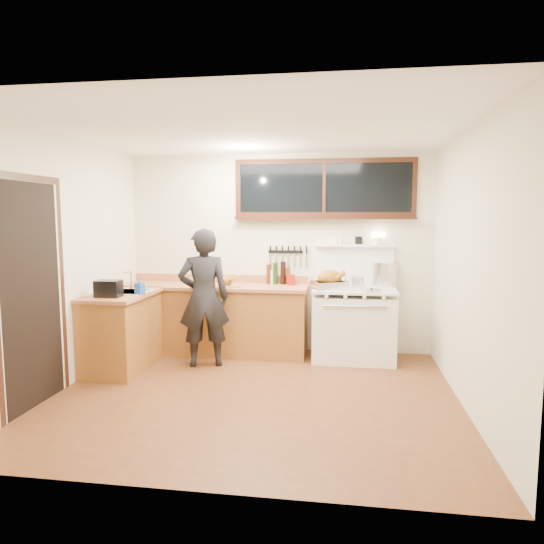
% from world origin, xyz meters
% --- Properties ---
extents(ground_plane, '(4.00, 3.50, 0.02)m').
position_xyz_m(ground_plane, '(0.00, 0.00, -0.01)').
color(ground_plane, '#562D16').
extents(room_shell, '(4.10, 3.60, 2.65)m').
position_xyz_m(room_shell, '(0.00, 0.00, 1.65)').
color(room_shell, beige).
rests_on(room_shell, ground).
extents(counter_back, '(2.44, 0.64, 1.00)m').
position_xyz_m(counter_back, '(-0.80, 1.45, 0.45)').
color(counter_back, brown).
rests_on(counter_back, ground).
extents(counter_left, '(0.64, 1.09, 0.90)m').
position_xyz_m(counter_left, '(-1.70, 0.62, 0.45)').
color(counter_left, brown).
rests_on(counter_left, ground).
extents(sink_unit, '(0.50, 0.45, 0.37)m').
position_xyz_m(sink_unit, '(-1.68, 0.70, 0.85)').
color(sink_unit, white).
rests_on(sink_unit, counter_left).
extents(vintage_stove, '(1.02, 0.74, 1.58)m').
position_xyz_m(vintage_stove, '(1.00, 1.41, 0.47)').
color(vintage_stove, white).
rests_on(vintage_stove, ground).
extents(back_window, '(2.32, 0.13, 0.77)m').
position_xyz_m(back_window, '(0.60, 1.72, 2.06)').
color(back_window, black).
rests_on(back_window, room_shell).
extents(left_doorway, '(0.02, 1.04, 2.17)m').
position_xyz_m(left_doorway, '(-1.99, -0.55, 1.09)').
color(left_doorway, black).
rests_on(left_doorway, ground).
extents(knife_strip, '(0.52, 0.03, 0.28)m').
position_xyz_m(knife_strip, '(0.12, 1.73, 1.31)').
color(knife_strip, black).
rests_on(knife_strip, room_shell).
extents(man, '(0.69, 0.56, 1.65)m').
position_xyz_m(man, '(-0.77, 0.88, 0.82)').
color(man, black).
rests_on(man, ground).
extents(soap_bottle, '(0.11, 0.11, 0.19)m').
position_xyz_m(soap_bottle, '(-1.43, 0.56, 1.00)').
color(soap_bottle, '#224FAA').
rests_on(soap_bottle, counter_left).
extents(toaster, '(0.27, 0.19, 0.19)m').
position_xyz_m(toaster, '(-1.70, 0.35, 0.99)').
color(toaster, black).
rests_on(toaster, counter_left).
extents(cutting_board, '(0.45, 0.39, 0.13)m').
position_xyz_m(cutting_board, '(-0.61, 1.30, 0.95)').
color(cutting_board, '#AA6943').
rests_on(cutting_board, counter_back).
extents(roast_turkey, '(0.49, 0.44, 0.24)m').
position_xyz_m(roast_turkey, '(0.70, 1.28, 1.00)').
color(roast_turkey, silver).
rests_on(roast_turkey, vintage_stove).
extents(stockpot, '(0.36, 0.36, 0.31)m').
position_xyz_m(stockpot, '(1.39, 1.68, 1.05)').
color(stockpot, silver).
rests_on(stockpot, vintage_stove).
extents(saucepan, '(0.20, 0.30, 0.12)m').
position_xyz_m(saucepan, '(1.04, 1.55, 0.96)').
color(saucepan, silver).
rests_on(saucepan, vintage_stove).
extents(pot_lid, '(0.29, 0.29, 0.04)m').
position_xyz_m(pot_lid, '(1.20, 1.19, 0.91)').
color(pot_lid, silver).
rests_on(pot_lid, vintage_stove).
extents(coffee_tin, '(0.10, 0.09, 0.14)m').
position_xyz_m(coffee_tin, '(0.19, 1.57, 0.97)').
color(coffee_tin, maroon).
rests_on(coffee_tin, counter_back).
extents(pitcher, '(0.11, 0.11, 0.18)m').
position_xyz_m(pitcher, '(-0.08, 1.66, 0.99)').
color(pitcher, white).
rests_on(pitcher, counter_back).
extents(bottle_cluster, '(0.32, 0.07, 0.30)m').
position_xyz_m(bottle_cluster, '(0.02, 1.63, 1.04)').
color(bottle_cluster, black).
rests_on(bottle_cluster, counter_back).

